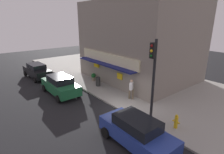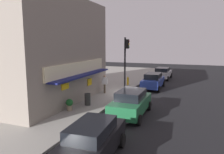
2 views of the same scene
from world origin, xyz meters
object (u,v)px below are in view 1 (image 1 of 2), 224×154
traffic_light (153,70)px  parked_car_green (60,85)px  potted_plant_by_doorway (94,76)px  parked_car_black (37,71)px  trash_can (98,82)px  fire_hydrant (176,121)px  pedestrian (131,88)px  parked_car_blue (136,132)px

traffic_light → parked_car_green: 8.87m
potted_plant_by_doorway → parked_car_black: bearing=-140.6°
potted_plant_by_doorway → parked_car_green: parked_car_green is taller
potted_plant_by_doorway → trash_can: bearing=-18.5°
traffic_light → potted_plant_by_doorway: (-8.91, 1.33, -2.91)m
traffic_light → potted_plant_by_doorway: 9.47m
trash_can → fire_hydrant: bearing=-3.0°
pedestrian → potted_plant_by_doorway: (-5.93, 0.17, -0.48)m
pedestrian → trash_can: bearing=-174.9°
fire_hydrant → potted_plant_by_doorway: fire_hydrant is taller
traffic_light → trash_can: bearing=173.9°
potted_plant_by_doorway → parked_car_green: 4.30m
trash_can → parked_car_blue: bearing=-21.9°
potted_plant_by_doorway → parked_car_blue: size_ratio=0.19×
parked_car_blue → fire_hydrant: bearing=80.0°
traffic_light → parked_car_blue: bearing=-64.7°
fire_hydrant → potted_plant_by_doorway: bearing=174.5°
fire_hydrant → parked_car_black: (-15.95, -3.29, 0.28)m
pedestrian → parked_car_green: 6.41m
pedestrian → parked_car_blue: (4.23, -3.80, -0.22)m
trash_can → parked_car_green: bearing=-101.2°
parked_car_black → parked_car_green: bearing=1.3°
fire_hydrant → parked_car_blue: bearing=-100.0°
parked_car_green → parked_car_black: bearing=-178.7°
fire_hydrant → parked_car_green: size_ratio=0.20×
pedestrian → parked_car_blue: size_ratio=0.39×
fire_hydrant → parked_car_black: parked_car_black is taller
pedestrian → potted_plant_by_doorway: 5.95m
pedestrian → parked_car_black: bearing=-159.7°
pedestrian → potted_plant_by_doorway: size_ratio=2.08×
traffic_light → parked_car_blue: traffic_light is taller
parked_car_black → traffic_light: bearing=11.9°
parked_car_blue → traffic_light: bearing=115.3°
fire_hydrant → pedestrian: bearing=169.8°
parked_car_green → parked_car_black: 6.20m
trash_can → parked_car_blue: (8.50, -3.42, 0.27)m
trash_can → parked_car_green: parked_car_green is taller
trash_can → pedestrian: size_ratio=0.52×
potted_plant_by_doorway → fire_hydrant: bearing=-5.5°
trash_can → parked_car_green: size_ratio=0.20×
trash_can → pedestrian: 4.32m
parked_car_black → pedestrian: bearing=20.3°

